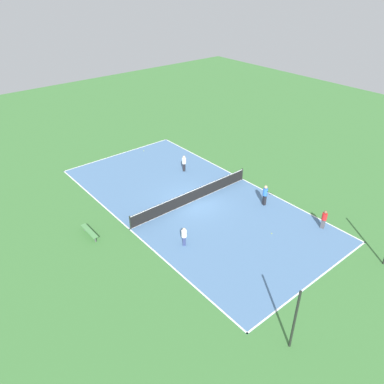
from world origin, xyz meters
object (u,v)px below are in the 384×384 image
(player_coach_red, at_px, (324,218))
(tennis_ball_far_baseline, at_px, (272,233))
(tennis_net, at_px, (192,196))
(player_far_white, at_px, (184,162))
(bench, at_px, (89,231))
(player_near_white, at_px, (184,236))
(player_near_blue, at_px, (265,194))
(tennis_ball_left_sideline, at_px, (144,151))
(fence_post_back_right, at_px, (295,320))

(player_coach_red, xyz_separation_m, tennis_ball_far_baseline, (3.31, -1.82, -0.78))
(tennis_net, bearing_deg, player_far_white, -121.67)
(bench, bearing_deg, player_coach_red, 53.70)
(bench, height_order, player_coach_red, player_coach_red)
(player_near_white, bearing_deg, player_near_blue, -50.53)
(player_near_blue, relative_size, player_near_white, 1.26)
(player_near_white, bearing_deg, tennis_ball_far_baseline, -78.26)
(player_near_blue, distance_m, player_near_white, 7.84)
(tennis_net, distance_m, player_near_white, 5.37)
(player_coach_red, distance_m, tennis_ball_left_sideline, 19.14)
(player_far_white, height_order, player_coach_red, player_far_white)
(bench, bearing_deg, fence_post_back_right, 14.02)
(tennis_ball_far_baseline, bearing_deg, player_near_blue, -130.70)
(player_near_blue, xyz_separation_m, fence_post_back_right, (8.69, 9.24, 0.85))
(player_coach_red, height_order, fence_post_back_right, fence_post_back_right)
(player_coach_red, bearing_deg, player_far_white, 173.81)
(tennis_ball_left_sideline, bearing_deg, player_far_white, 94.88)
(tennis_ball_far_baseline, xyz_separation_m, tennis_ball_left_sideline, (-0.64, -17.11, 0.00))
(bench, height_order, tennis_ball_left_sideline, bench)
(bench, relative_size, tennis_ball_left_sideline, 29.05)
(player_near_white, bearing_deg, tennis_net, -4.67)
(tennis_ball_left_sideline, xyz_separation_m, fence_post_back_right, (6.90, 23.52, 1.80))
(fence_post_back_right, bearing_deg, tennis_ball_left_sideline, -106.35)
(bench, xyz_separation_m, player_near_blue, (-12.25, 5.00, 0.61))
(player_coach_red, xyz_separation_m, player_near_white, (8.72, -4.77, -0.06))
(player_near_white, distance_m, fence_post_back_right, 9.46)
(tennis_net, height_order, player_coach_red, player_coach_red)
(player_near_white, relative_size, fence_post_back_right, 0.36)
(player_near_blue, relative_size, fence_post_back_right, 0.46)
(tennis_ball_left_sideline, bearing_deg, fence_post_back_right, 73.65)
(player_near_blue, height_order, tennis_ball_left_sideline, player_near_blue)
(bench, relative_size, player_near_white, 1.46)
(bench, relative_size, player_far_white, 1.32)
(tennis_net, bearing_deg, player_near_white, 44.96)
(player_near_blue, relative_size, tennis_ball_left_sideline, 25.09)
(tennis_ball_far_baseline, bearing_deg, tennis_net, -76.59)
(player_near_blue, xyz_separation_m, player_coach_red, (-0.88, 4.65, -0.17))
(tennis_ball_far_baseline, height_order, fence_post_back_right, fence_post_back_right)
(player_near_blue, bearing_deg, player_coach_red, 21.11)
(player_near_blue, height_order, tennis_ball_far_baseline, player_near_blue)
(tennis_net, xyz_separation_m, player_coach_red, (-4.92, 8.56, 0.27))
(tennis_net, bearing_deg, player_coach_red, 119.90)
(tennis_ball_left_sideline, bearing_deg, player_near_blue, 97.15)
(tennis_net, xyz_separation_m, player_near_blue, (-4.04, 3.91, 0.44))
(player_far_white, distance_m, tennis_ball_far_baseline, 11.29)
(player_near_blue, xyz_separation_m, tennis_ball_left_sideline, (1.79, -14.29, -0.95))
(tennis_ball_left_sideline, bearing_deg, player_coach_red, 98.04)
(tennis_net, height_order, tennis_ball_left_sideline, tennis_net)
(bench, distance_m, player_near_white, 6.59)
(player_far_white, relative_size, player_near_white, 1.10)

